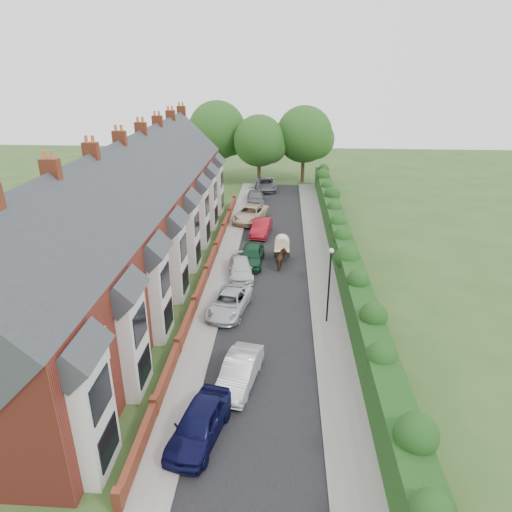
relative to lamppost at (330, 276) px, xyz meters
The scene contains 25 objects.
ground 6.20m from the lamppost, 130.36° to the right, with size 140.00×140.00×0.00m, color #2D4C1E.
road 8.66m from the lamppost, 119.12° to the left, with size 6.00×58.00×0.02m, color black.
pavement_hedge_side 7.71m from the lamppost, 88.36° to the left, with size 2.20×58.00×0.12m, color gray.
pavement_house_side 10.93m from the lamppost, 137.91° to the left, with size 1.70×58.00×0.12m, color gray.
kerb_hedge_side 7.76m from the lamppost, 96.92° to the left, with size 0.18×58.00×0.13m, color gray.
kerb_house_side 10.38m from the lamppost, 134.79° to the left, with size 0.18×58.00×0.13m, color gray.
hedge 7.47m from the lamppost, 74.05° to the left, with size 2.10×58.00×2.85m.
terrace_row 15.52m from the lamppost, 157.25° to the left, with size 9.05×40.50×11.50m.
garden_wall_row 10.98m from the lamppost, 145.56° to the left, with size 0.35×40.35×1.10m.
lamppost is the anchor object (origin of this frame).
tree_far_left 36.66m from the lamppost, 99.53° to the left, with size 7.14×6.80×9.29m.
tree_far_right 38.20m from the lamppost, 90.02° to the left, with size 7.98×7.60×10.31m.
tree_far_back 41.01m from the lamppost, 107.06° to the left, with size 8.40×8.00×10.82m.
car_navy 12.30m from the lamppost, 122.11° to the right, with size 1.86×4.63×1.58m, color #0B0C33.
car_silver_a 8.49m from the lamppost, 128.12° to the right, with size 1.56×4.48×1.48m, color silver.
car_silver_b 6.99m from the lamppost, behind, with size 2.26×4.89×1.36m, color silver.
car_white 9.42m from the lamppost, 133.10° to the left, with size 1.83×4.49×1.30m, color silver.
car_green 10.80m from the lamppost, 121.32° to the left, with size 1.87×4.65×1.58m, color #113A22.
car_red 17.03m from the lamppost, 107.39° to the left, with size 1.59×4.56×1.50m, color maroon.
car_beige 21.30m from the lamppost, 107.61° to the left, with size 2.64×5.73×1.59m, color beige.
car_grey 27.87m from the lamppost, 103.18° to the left, with size 1.93×4.75×1.38m, color slate.
car_black 33.73m from the lamppost, 99.30° to the left, with size 1.85×4.59×1.56m, color black.
horse 9.13m from the lamppost, 109.96° to the left, with size 0.82×1.79×1.52m, color #452A19.
horse_cart 10.81m from the lamppost, 106.39° to the left, with size 1.31×2.89×2.09m.
car_extra_far 33.61m from the lamppost, 99.12° to the left, with size 2.50×5.41×1.50m, color slate.
Camera 1 is at (0.47, -21.58, 15.37)m, focal length 32.00 mm.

